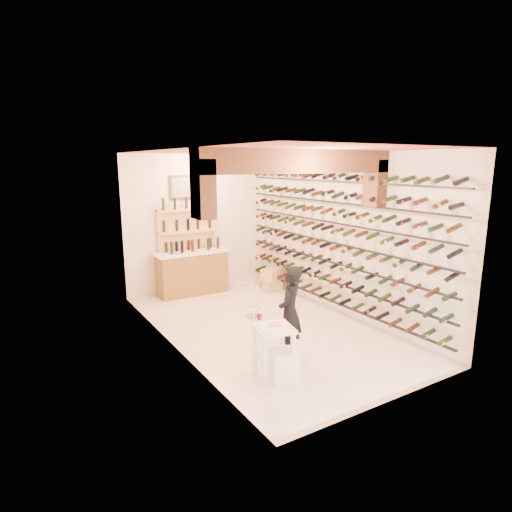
{
  "coord_description": "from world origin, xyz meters",
  "views": [
    {
      "loc": [
        -4.07,
        -6.38,
        3.0
      ],
      "look_at": [
        0.0,
        0.3,
        1.3
      ],
      "focal_mm": 30.15,
      "sensor_mm": 36.0,
      "label": 1
    }
  ],
  "objects_px": {
    "wine_rack": "(330,238)",
    "crate_lower": "(272,285)",
    "back_counter": "(192,271)",
    "person": "(290,312)",
    "chrome_barstool": "(254,298)",
    "white_stool": "(283,365)",
    "tasting_table": "(273,336)"
  },
  "relations": [
    {
      "from": "chrome_barstool",
      "to": "back_counter",
      "type": "bearing_deg",
      "value": 100.18
    },
    {
      "from": "back_counter",
      "to": "white_stool",
      "type": "relative_size",
      "value": 3.88
    },
    {
      "from": "wine_rack",
      "to": "chrome_barstool",
      "type": "xyz_separation_m",
      "value": [
        -1.45,
        0.52,
        -1.14
      ]
    },
    {
      "from": "crate_lower",
      "to": "wine_rack",
      "type": "bearing_deg",
      "value": -85.99
    },
    {
      "from": "white_stool",
      "to": "back_counter",
      "type": "bearing_deg",
      "value": 83.05
    },
    {
      "from": "white_stool",
      "to": "person",
      "type": "xyz_separation_m",
      "value": [
        0.51,
        0.57,
        0.52
      ]
    },
    {
      "from": "white_stool",
      "to": "person",
      "type": "distance_m",
      "value": 0.92
    },
    {
      "from": "crate_lower",
      "to": "tasting_table",
      "type": "bearing_deg",
      "value": -123.17
    },
    {
      "from": "wine_rack",
      "to": "crate_lower",
      "type": "height_order",
      "value": "wine_rack"
    },
    {
      "from": "back_counter",
      "to": "crate_lower",
      "type": "xyz_separation_m",
      "value": [
        1.7,
        -0.78,
        -0.4
      ]
    },
    {
      "from": "crate_lower",
      "to": "back_counter",
      "type": "bearing_deg",
      "value": 155.36
    },
    {
      "from": "wine_rack",
      "to": "tasting_table",
      "type": "distance_m",
      "value": 3.09
    },
    {
      "from": "wine_rack",
      "to": "chrome_barstool",
      "type": "distance_m",
      "value": 1.92
    },
    {
      "from": "person",
      "to": "wine_rack",
      "type": "bearing_deg",
      "value": 174.98
    },
    {
      "from": "wine_rack",
      "to": "crate_lower",
      "type": "relative_size",
      "value": 12.78
    },
    {
      "from": "back_counter",
      "to": "crate_lower",
      "type": "height_order",
      "value": "back_counter"
    },
    {
      "from": "wine_rack",
      "to": "crate_lower",
      "type": "bearing_deg",
      "value": 94.01
    },
    {
      "from": "back_counter",
      "to": "tasting_table",
      "type": "xyz_separation_m",
      "value": [
        -0.61,
        -4.31,
        0.08
      ]
    },
    {
      "from": "person",
      "to": "crate_lower",
      "type": "relative_size",
      "value": 3.3
    },
    {
      "from": "wine_rack",
      "to": "back_counter",
      "type": "relative_size",
      "value": 3.35
    },
    {
      "from": "person",
      "to": "chrome_barstool",
      "type": "relative_size",
      "value": 2.08
    },
    {
      "from": "chrome_barstool",
      "to": "crate_lower",
      "type": "xyz_separation_m",
      "value": [
        1.32,
        1.35,
        -0.28
      ]
    },
    {
      "from": "white_stool",
      "to": "chrome_barstool",
      "type": "distance_m",
      "value": 2.53
    },
    {
      "from": "wine_rack",
      "to": "person",
      "type": "xyz_separation_m",
      "value": [
        -1.87,
        -1.26,
        -0.81
      ]
    },
    {
      "from": "wine_rack",
      "to": "white_stool",
      "type": "distance_m",
      "value": 3.28
    },
    {
      "from": "back_counter",
      "to": "crate_lower",
      "type": "bearing_deg",
      "value": -24.64
    },
    {
      "from": "crate_lower",
      "to": "person",
      "type": "bearing_deg",
      "value": -119.04
    },
    {
      "from": "chrome_barstool",
      "to": "crate_lower",
      "type": "height_order",
      "value": "chrome_barstool"
    },
    {
      "from": "back_counter",
      "to": "tasting_table",
      "type": "height_order",
      "value": "back_counter"
    },
    {
      "from": "back_counter",
      "to": "person",
      "type": "xyz_separation_m",
      "value": [
        -0.04,
        -3.91,
        0.2
      ]
    },
    {
      "from": "tasting_table",
      "to": "wine_rack",
      "type": "bearing_deg",
      "value": 47.87
    },
    {
      "from": "person",
      "to": "crate_lower",
      "type": "bearing_deg",
      "value": -158.06
    }
  ]
}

